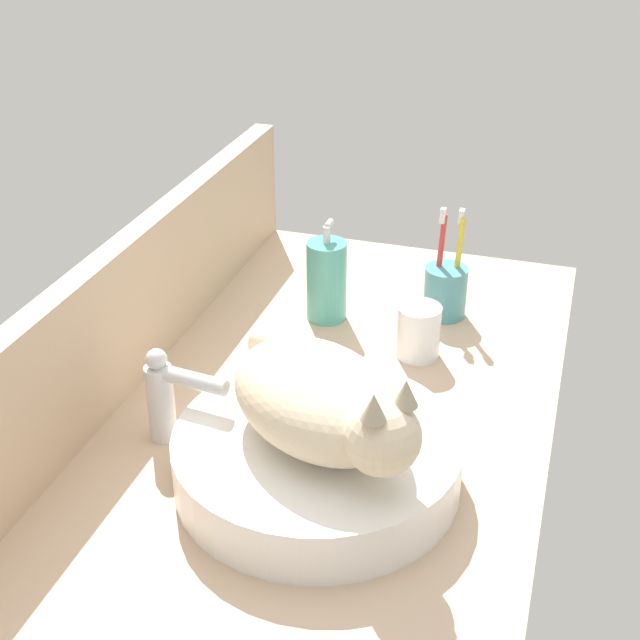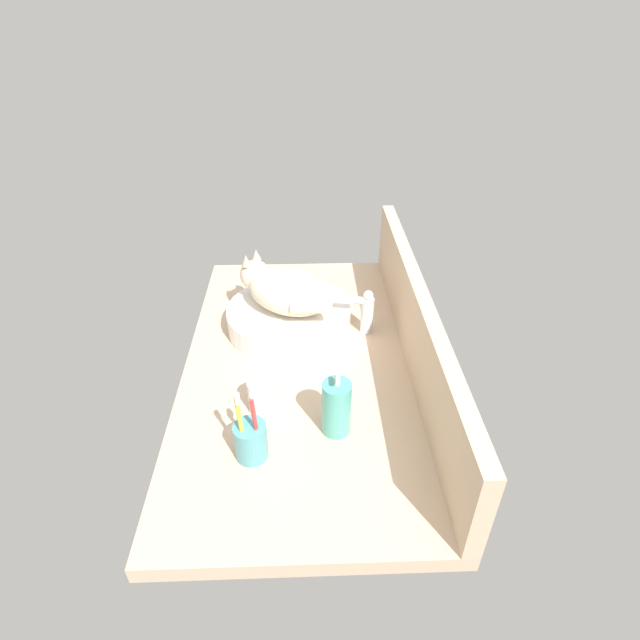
# 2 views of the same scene
# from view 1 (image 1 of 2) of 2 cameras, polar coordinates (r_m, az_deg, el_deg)

# --- Properties ---
(ground_plane) EXTENTS (1.12, 0.62, 0.04)m
(ground_plane) POSITION_cam_1_polar(r_m,az_deg,el_deg) (1.28, 0.41, -6.14)
(ground_plane) COLOR tan
(backsplash_panel) EXTENTS (1.12, 0.04, 0.22)m
(backsplash_panel) POSITION_cam_1_polar(r_m,az_deg,el_deg) (1.31, -11.97, 0.79)
(backsplash_panel) COLOR #CCAD8C
(backsplash_panel) RESTS_ON ground_plane
(sink_basin) EXTENTS (0.36, 0.36, 0.07)m
(sink_basin) POSITION_cam_1_polar(r_m,az_deg,el_deg) (1.11, -0.18, -8.85)
(sink_basin) COLOR white
(sink_basin) RESTS_ON ground_plane
(cat) EXTENTS (0.28, 0.30, 0.14)m
(cat) POSITION_cam_1_polar(r_m,az_deg,el_deg) (1.05, 0.29, -5.24)
(cat) COLOR beige
(cat) RESTS_ON sink_basin
(faucet) EXTENTS (0.04, 0.12, 0.14)m
(faucet) POSITION_cam_1_polar(r_m,az_deg,el_deg) (1.17, -9.75, -4.64)
(faucet) COLOR silver
(faucet) RESTS_ON ground_plane
(soap_dispenser) EXTENTS (0.07, 0.07, 0.17)m
(soap_dispenser) POSITION_cam_1_polar(r_m,az_deg,el_deg) (1.45, 0.42, 2.56)
(soap_dispenser) COLOR teal
(soap_dispenser) RESTS_ON ground_plane
(toothbrush_cup) EXTENTS (0.07, 0.07, 0.19)m
(toothbrush_cup) POSITION_cam_1_polar(r_m,az_deg,el_deg) (1.48, 8.03, 1.96)
(toothbrush_cup) COLOR teal
(toothbrush_cup) RESTS_ON ground_plane
(water_glass) EXTENTS (0.07, 0.07, 0.08)m
(water_glass) POSITION_cam_1_polar(r_m,az_deg,el_deg) (1.37, 6.31, -0.89)
(water_glass) COLOR white
(water_glass) RESTS_ON ground_plane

